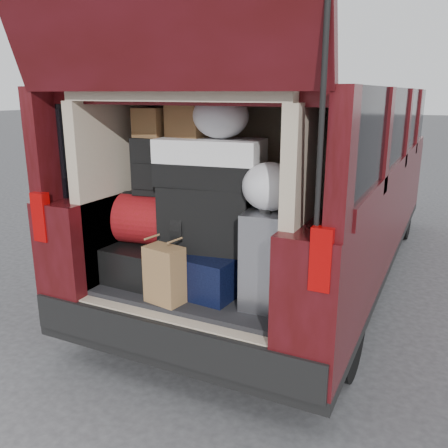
{
  "coord_description": "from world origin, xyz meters",
  "views": [
    {
      "loc": [
        1.35,
        -2.34,
        1.75
      ],
      "look_at": [
        0.11,
        0.2,
        0.96
      ],
      "focal_mm": 38.0,
      "sensor_mm": 36.0,
      "label": 1
    }
  ],
  "objects_px": {
    "red_duffel": "(158,220)",
    "black_soft_case": "(208,217)",
    "twotone_duffel": "(210,162)",
    "silver_roller": "(267,257)",
    "black_hardshell": "(153,259)",
    "backpack": "(154,166)",
    "navy_hardshell": "(212,267)",
    "kraft_bag": "(165,275)"
  },
  "relations": [
    {
      "from": "navy_hardshell",
      "to": "kraft_bag",
      "type": "height_order",
      "value": "kraft_bag"
    },
    {
      "from": "silver_roller",
      "to": "black_soft_case",
      "type": "xyz_separation_m",
      "value": [
        -0.43,
        0.08,
        0.17
      ]
    },
    {
      "from": "black_soft_case",
      "to": "silver_roller",
      "type": "bearing_deg",
      "value": -20.09
    },
    {
      "from": "black_hardshell",
      "to": "backpack",
      "type": "distance_m",
      "value": 0.63
    },
    {
      "from": "navy_hardshell",
      "to": "black_hardshell",
      "type": "bearing_deg",
      "value": -172.25
    },
    {
      "from": "twotone_duffel",
      "to": "black_soft_case",
      "type": "bearing_deg",
      "value": -170.31
    },
    {
      "from": "black_soft_case",
      "to": "backpack",
      "type": "height_order",
      "value": "backpack"
    },
    {
      "from": "navy_hardshell",
      "to": "red_duffel",
      "type": "xyz_separation_m",
      "value": [
        -0.38,
        -0.03,
        0.27
      ]
    },
    {
      "from": "red_duffel",
      "to": "backpack",
      "type": "relative_size",
      "value": 1.39
    },
    {
      "from": "silver_roller",
      "to": "black_hardshell",
      "type": "bearing_deg",
      "value": 170.88
    },
    {
      "from": "black_hardshell",
      "to": "kraft_bag",
      "type": "distance_m",
      "value": 0.44
    },
    {
      "from": "black_hardshell",
      "to": "black_soft_case",
      "type": "relative_size",
      "value": 1.05
    },
    {
      "from": "black_soft_case",
      "to": "navy_hardshell",
      "type": "bearing_deg",
      "value": -19.13
    },
    {
      "from": "black_hardshell",
      "to": "black_soft_case",
      "type": "distance_m",
      "value": 0.53
    },
    {
      "from": "black_hardshell",
      "to": "navy_hardshell",
      "type": "distance_m",
      "value": 0.44
    },
    {
      "from": "navy_hardshell",
      "to": "silver_roller",
      "type": "bearing_deg",
      "value": -6.08
    },
    {
      "from": "silver_roller",
      "to": "twotone_duffel",
      "type": "relative_size",
      "value": 0.9
    },
    {
      "from": "red_duffel",
      "to": "silver_roller",
      "type": "bearing_deg",
      "value": -11.1
    },
    {
      "from": "kraft_bag",
      "to": "silver_roller",
      "type": "bearing_deg",
      "value": 36.19
    },
    {
      "from": "red_duffel",
      "to": "black_soft_case",
      "type": "relative_size",
      "value": 0.91
    },
    {
      "from": "twotone_duffel",
      "to": "navy_hardshell",
      "type": "bearing_deg",
      "value": -49.96
    },
    {
      "from": "navy_hardshell",
      "to": "twotone_duffel",
      "type": "relative_size",
      "value": 0.92
    },
    {
      "from": "kraft_bag",
      "to": "red_duffel",
      "type": "bearing_deg",
      "value": 138.25
    },
    {
      "from": "silver_roller",
      "to": "backpack",
      "type": "xyz_separation_m",
      "value": [
        -0.81,
        0.07,
        0.46
      ]
    },
    {
      "from": "red_duffel",
      "to": "black_soft_case",
      "type": "xyz_separation_m",
      "value": [
        0.35,
        0.03,
        0.05
      ]
    },
    {
      "from": "twotone_duffel",
      "to": "kraft_bag",
      "type": "bearing_deg",
      "value": -116.42
    },
    {
      "from": "kraft_bag",
      "to": "backpack",
      "type": "height_order",
      "value": "backpack"
    },
    {
      "from": "kraft_bag",
      "to": "red_duffel",
      "type": "xyz_separation_m",
      "value": [
        -0.24,
        0.31,
        0.23
      ]
    },
    {
      "from": "red_duffel",
      "to": "kraft_bag",
      "type": "bearing_deg",
      "value": -59.45
    },
    {
      "from": "kraft_bag",
      "to": "backpack",
      "type": "bearing_deg",
      "value": 139.48
    },
    {
      "from": "navy_hardshell",
      "to": "red_duffel",
      "type": "distance_m",
      "value": 0.47
    },
    {
      "from": "navy_hardshell",
      "to": "black_soft_case",
      "type": "distance_m",
      "value": 0.33
    },
    {
      "from": "black_soft_case",
      "to": "twotone_duffel",
      "type": "height_order",
      "value": "twotone_duffel"
    },
    {
      "from": "black_hardshell",
      "to": "black_soft_case",
      "type": "bearing_deg",
      "value": 5.29
    },
    {
      "from": "silver_roller",
      "to": "kraft_bag",
      "type": "distance_m",
      "value": 0.61
    },
    {
      "from": "navy_hardshell",
      "to": "backpack",
      "type": "relative_size",
      "value": 1.6
    },
    {
      "from": "silver_roller",
      "to": "black_soft_case",
      "type": "height_order",
      "value": "black_soft_case"
    },
    {
      "from": "backpack",
      "to": "twotone_duffel",
      "type": "distance_m",
      "value": 0.4
    },
    {
      "from": "black_hardshell",
      "to": "red_duffel",
      "type": "height_order",
      "value": "red_duffel"
    },
    {
      "from": "red_duffel",
      "to": "twotone_duffel",
      "type": "bearing_deg",
      "value": -1.62
    },
    {
      "from": "black_hardshell",
      "to": "backpack",
      "type": "bearing_deg",
      "value": 31.37
    },
    {
      "from": "black_soft_case",
      "to": "backpack",
      "type": "bearing_deg",
      "value": 172.29
    }
  ]
}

